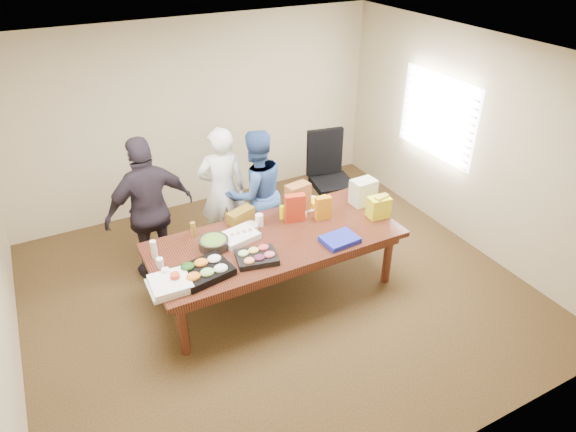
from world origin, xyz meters
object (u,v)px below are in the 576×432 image
person_center (223,191)px  person_right (256,193)px  conference_table (276,265)px  office_chair (333,180)px  salad_bowl (214,244)px  sheet_cake (238,236)px

person_center → person_right: 0.42m
conference_table → person_right: person_right is taller
office_chair → salad_bowl: (-2.12, -0.97, 0.19)m
conference_table → salad_bowl: salad_bowl is taller
sheet_cake → salad_bowl: salad_bowl is taller
person_right → salad_bowl: size_ratio=5.14×
conference_table → person_center: bearing=98.7°
conference_table → salad_bowl: 0.81m
conference_table → office_chair: bearing=37.5°
person_center → sheet_cake: 0.99m
person_right → sheet_cake: bearing=51.1°
conference_table → person_right: 1.03m
conference_table → salad_bowl: bearing=168.4°
person_right → sheet_cake: size_ratio=4.11×
office_chair → conference_table: bearing=-132.2°
person_center → salad_bowl: person_center is taller
conference_table → person_right: bearing=78.5°
office_chair → person_center: 1.64m
office_chair → person_right: 1.30m
person_center → person_right: size_ratio=1.02×
salad_bowl → person_right: bearing=41.9°
conference_table → sheet_cake: 0.58m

